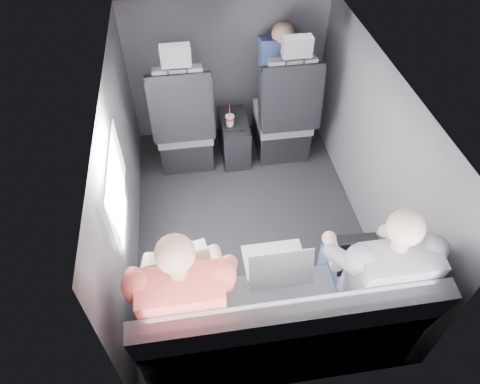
{
  "coord_description": "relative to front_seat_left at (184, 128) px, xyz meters",
  "views": [
    {
      "loc": [
        -0.41,
        -2.21,
        2.73
      ],
      "look_at": [
        -0.09,
        -0.05,
        0.44
      ],
      "focal_mm": 32.0,
      "sensor_mm": 36.0,
      "label": 1
    }
  ],
  "objects": [
    {
      "name": "laptop_silver",
      "position": [
        0.46,
        -1.67,
        0.24
      ],
      "size": [
        0.37,
        0.33,
        0.26
      ],
      "color": "#BCBCC1",
      "rests_on": "rear_bench"
    },
    {
      "name": "panel_right",
      "position": [
        1.35,
        -0.84,
        0.27
      ],
      "size": [
        0.02,
        2.6,
        1.35
      ],
      "primitive_type": "cube",
      "color": "#56565B",
      "rests_on": "floor"
    },
    {
      "name": "passenger_rear_left",
      "position": [
        -0.08,
        -1.81,
        0.24
      ],
      "size": [
        0.53,
        0.64,
        1.26
      ],
      "color": "#36353B",
      "rests_on": "rear_bench"
    },
    {
      "name": "laptop_white",
      "position": [
        -0.1,
        -1.62,
        0.24
      ],
      "size": [
        0.41,
        0.41,
        0.27
      ],
      "color": "silver",
      "rests_on": "passenger_rear_left"
    },
    {
      "name": "side_window",
      "position": [
        -0.43,
        -1.14,
        0.5
      ],
      "size": [
        0.02,
        0.75,
        0.42
      ],
      "primitive_type": "cube",
      "color": "white",
      "rests_on": "panel_left"
    },
    {
      "name": "front_seat_right",
      "position": [
        0.9,
        0.0,
        0.0
      ],
      "size": [
        0.52,
        0.58,
        1.26
      ],
      "color": "black",
      "rests_on": "floor"
    },
    {
      "name": "seatbelt",
      "position": [
        0.9,
        -0.17,
        0.4
      ],
      "size": [
        0.35,
        0.11,
        0.59
      ],
      "primitive_type": "cube",
      "rotation": [
        -0.14,
        0.49,
        0.0
      ],
      "color": "black",
      "rests_on": "front_seat_right"
    },
    {
      "name": "panel_left",
      "position": [
        -0.45,
        -0.84,
        0.27
      ],
      "size": [
        0.02,
        2.6,
        1.35
      ],
      "primitive_type": "cube",
      "color": "#56565B",
      "rests_on": "floor"
    },
    {
      "name": "rear_bench",
      "position": [
        0.45,
        -1.9,
        -0.09
      ],
      "size": [
        1.6,
        0.57,
        0.92
      ],
      "color": "slate",
      "rests_on": "floor"
    },
    {
      "name": "panel_front",
      "position": [
        0.45,
        0.46,
        0.27
      ],
      "size": [
        1.8,
        0.02,
        1.35
      ],
      "primitive_type": "cube",
      "color": "#56565B",
      "rests_on": "floor"
    },
    {
      "name": "front_seat_left",
      "position": [
        0.0,
        0.0,
        0.0
      ],
      "size": [
        0.52,
        0.58,
        1.26
      ],
      "color": "black",
      "rests_on": "floor"
    },
    {
      "name": "passenger_front_right",
      "position": [
        0.9,
        0.26,
        0.34
      ],
      "size": [
        0.38,
        0.38,
        0.74
      ],
      "color": "navy",
      "rests_on": "front_seat_right"
    },
    {
      "name": "passenger_rear_right",
      "position": [
        1.0,
        -1.81,
        0.24
      ],
      "size": [
        0.52,
        0.63,
        1.25
      ],
      "color": "navy",
      "rests_on": "rear_bench"
    },
    {
      "name": "laptop_black",
      "position": [
        0.97,
        -1.67,
        0.23
      ],
      "size": [
        0.35,
        0.31,
        0.24
      ],
      "color": "black",
      "rests_on": "passenger_rear_right"
    },
    {
      "name": "soda_cup",
      "position": [
        0.4,
        -0.03,
        0.06
      ],
      "size": [
        0.08,
        0.08,
        0.24
      ],
      "color": "white",
      "rests_on": "center_console"
    },
    {
      "name": "floor",
      "position": [
        0.45,
        -0.84,
        -0.4
      ],
      "size": [
        2.6,
        2.6,
        0.0
      ],
      "primitive_type": "plane",
      "color": "black",
      "rests_on": "ground"
    },
    {
      "name": "panel_back",
      "position": [
        0.45,
        -2.14,
        0.27
      ],
      "size": [
        1.8,
        0.02,
        1.35
      ],
      "primitive_type": "cube",
      "color": "#56565B",
      "rests_on": "floor"
    },
    {
      "name": "ceiling",
      "position": [
        0.45,
        -0.84,
        0.95
      ],
      "size": [
        2.6,
        2.6,
        0.0
      ],
      "primitive_type": "plane",
      "rotation": [
        3.14,
        0.0,
        0.0
      ],
      "color": "#B2B2AD",
      "rests_on": "panel_back"
    },
    {
      "name": "center_console",
      "position": [
        0.45,
        0.04,
        -0.2
      ],
      "size": [
        0.24,
        0.48,
        0.41
      ],
      "color": "black",
      "rests_on": "floor"
    }
  ]
}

